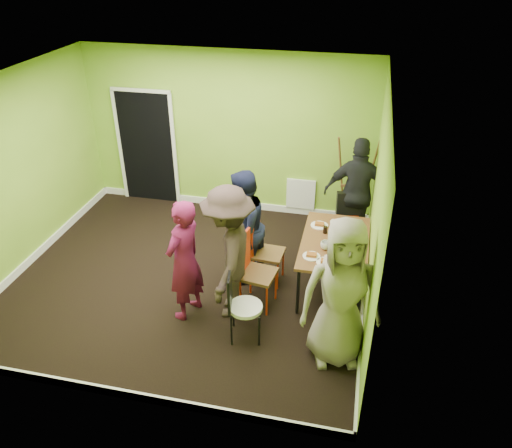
{
  "coord_description": "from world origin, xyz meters",
  "views": [
    {
      "loc": [
        2.22,
        -5.55,
        4.38
      ],
      "look_at": [
        0.99,
        0.0,
        1.03
      ],
      "focal_mm": 35.0,
      "sensor_mm": 36.0,
      "label": 1
    }
  ],
  "objects": [
    {
      "name": "blue_bottle",
      "position": [
        2.27,
        -0.14,
        0.85
      ],
      "size": [
        0.08,
        0.08,
        0.2
      ],
      "primitive_type": "cylinder",
      "color": "#162CAA",
      "rests_on": "dining_table"
    },
    {
      "name": "plate_near_left",
      "position": [
        1.78,
        0.61,
        0.76
      ],
      "size": [
        0.25,
        0.25,
        0.01
      ],
      "primitive_type": "cylinder",
      "color": "white",
      "rests_on": "dining_table"
    },
    {
      "name": "person_back_end",
      "position": [
        2.27,
        1.49,
        0.89
      ],
      "size": [
        1.05,
        0.44,
        1.78
      ],
      "primitive_type": "imported",
      "rotation": [
        0.0,
        0.0,
        3.15
      ],
      "color": "black",
      "rests_on": "ground"
    },
    {
      "name": "glass_mid",
      "position": [
        1.88,
        0.44,
        0.8
      ],
      "size": [
        0.06,
        0.06,
        0.1
      ],
      "primitive_type": "cylinder",
      "color": "black",
      "rests_on": "dining_table"
    },
    {
      "name": "chair_front_end",
      "position": [
        2.19,
        -0.95,
        0.49
      ],
      "size": [
        0.41,
        0.41,
        0.88
      ],
      "rotation": [
        0.0,
        0.0,
        0.14
      ],
      "color": "#F03D16",
      "rests_on": "ground"
    },
    {
      "name": "orange_bottle",
      "position": [
        2.04,
        0.5,
        0.79
      ],
      "size": [
        0.04,
        0.04,
        0.08
      ],
      "primitive_type": "cylinder",
      "color": "#F03D16",
      "rests_on": "dining_table"
    },
    {
      "name": "plate_near_right",
      "position": [
        1.76,
        -0.19,
        0.76
      ],
      "size": [
        0.23,
        0.23,
        0.01
      ],
      "primitive_type": "cylinder",
      "color": "white",
      "rests_on": "dining_table"
    },
    {
      "name": "dining_table",
      "position": [
        2.03,
        0.24,
        0.7
      ],
      "size": [
        0.9,
        1.5,
        0.75
      ],
      "color": "black",
      "rests_on": "ground"
    },
    {
      "name": "plate_far_front",
      "position": [
        1.96,
        -0.29,
        0.76
      ],
      "size": [
        0.24,
        0.24,
        0.01
      ],
      "primitive_type": "cylinder",
      "color": "white",
      "rests_on": "dining_table"
    },
    {
      "name": "chair_left_far",
      "position": [
        1.05,
        0.19,
        0.56
      ],
      "size": [
        0.44,
        0.43,
        0.99
      ],
      "rotation": [
        0.0,
        0.0,
        -1.63
      ],
      "color": "#F03D16",
      "rests_on": "ground"
    },
    {
      "name": "easel",
      "position": [
        2.2,
        1.93,
        0.81
      ],
      "size": [
        0.66,
        0.62,
        1.65
      ],
      "color": "brown",
      "rests_on": "ground"
    },
    {
      "name": "plate_wall_front",
      "position": [
        2.23,
        0.05,
        0.76
      ],
      "size": [
        0.26,
        0.26,
        0.01
      ],
      "primitive_type": "cylinder",
      "color": "white",
      "rests_on": "dining_table"
    },
    {
      "name": "cup_a",
      "position": [
        1.92,
        0.03,
        0.8
      ],
      "size": [
        0.14,
        0.14,
        0.11
      ],
      "primitive_type": "imported",
      "color": "white",
      "rests_on": "dining_table"
    },
    {
      "name": "person_standing",
      "position": [
        0.24,
        -0.74,
        0.83
      ],
      "size": [
        0.57,
        0.7,
        1.66
      ],
      "primitive_type": "imported",
      "rotation": [
        0.0,
        0.0,
        -1.89
      ],
      "color": "maroon",
      "rests_on": "ground"
    },
    {
      "name": "plate_wall_back",
      "position": [
        2.25,
        0.43,
        0.76
      ],
      "size": [
        0.26,
        0.26,
        0.01
      ],
      "primitive_type": "cylinder",
      "color": "white",
      "rests_on": "dining_table"
    },
    {
      "name": "ground",
      "position": [
        0.0,
        0.0,
        0.0
      ],
      "size": [
        5.0,
        5.0,
        0.0
      ],
      "primitive_type": "plane",
      "color": "black",
      "rests_on": "ground"
    },
    {
      "name": "room_walls",
      "position": [
        -0.02,
        0.04,
        0.99
      ],
      "size": [
        5.04,
        4.54,
        2.82
      ],
      "color": "#79AC2C",
      "rests_on": "ground"
    },
    {
      "name": "person_left_near",
      "position": [
        0.77,
        -0.57,
        0.91
      ],
      "size": [
        0.79,
        1.23,
        1.81
      ],
      "primitive_type": "imported",
      "rotation": [
        0.0,
        0.0,
        -1.47
      ],
      "color": "#302320",
      "rests_on": "ground"
    },
    {
      "name": "glass_front",
      "position": [
        2.12,
        -0.2,
        0.8
      ],
      "size": [
        0.07,
        0.07,
        0.1
      ],
      "primitive_type": "cylinder",
      "color": "black",
      "rests_on": "dining_table"
    },
    {
      "name": "chair_back_end",
      "position": [
        2.16,
        1.37,
        0.65
      ],
      "size": [
        0.45,
        0.5,
        0.91
      ],
      "rotation": [
        0.0,
        0.0,
        3.34
      ],
      "color": "#F03D16",
      "rests_on": "ground"
    },
    {
      "name": "cup_b",
      "position": [
        2.17,
        0.33,
        0.8
      ],
      "size": [
        0.1,
        0.1,
        0.1
      ],
      "primitive_type": "imported",
      "color": "white",
      "rests_on": "dining_table"
    },
    {
      "name": "plate_far_back",
      "position": [
        2.03,
        0.75,
        0.76
      ],
      "size": [
        0.22,
        0.22,
        0.01
      ],
      "primitive_type": "cylinder",
      "color": "white",
      "rests_on": "dining_table"
    },
    {
      "name": "person_front_end",
      "position": [
        2.2,
        -1.11,
        0.93
      ],
      "size": [
        1.01,
        0.77,
        1.86
      ],
      "primitive_type": "imported",
      "rotation": [
        0.0,
        0.0,
        0.22
      ],
      "color": "gray",
      "rests_on": "ground"
    },
    {
      "name": "chair_left_near",
      "position": [
        1.02,
        -0.36,
        0.59
      ],
      "size": [
        0.5,
        0.49,
        1.05
      ],
      "rotation": [
        0.0,
        0.0,
        -1.71
      ],
      "color": "#F03D16",
      "rests_on": "ground"
    },
    {
      "name": "person_left_far",
      "position": [
        0.76,
        0.17,
        0.84
      ],
      "size": [
        0.82,
        0.95,
        1.68
      ],
      "primitive_type": "imported",
      "rotation": [
        0.0,
        0.0,
        -1.82
      ],
      "color": "#141832",
      "rests_on": "ground"
    },
    {
      "name": "thermos",
      "position": [
        2.01,
        0.25,
        0.86
      ],
      "size": [
        0.07,
        0.07,
        0.23
      ],
      "primitive_type": "cylinder",
      "color": "white",
      "rests_on": "dining_table"
    },
    {
      "name": "chair_bentwood",
      "position": [
        1.02,
        -1.02,
        0.52
      ],
      "size": [
        0.44,
        0.43,
        0.95
      ],
      "rotation": [
        0.0,
        0.0,
        -1.38
      ],
      "color": "black",
      "rests_on": "ground"
    },
    {
      "name": "glass_back",
      "position": [
        2.2,
        0.72,
        0.8
      ],
      "size": [
        0.06,
        0.06,
        0.1
      ],
      "primitive_type": "cylinder",
      "color": "black",
      "rests_on": "dining_table"
    }
  ]
}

